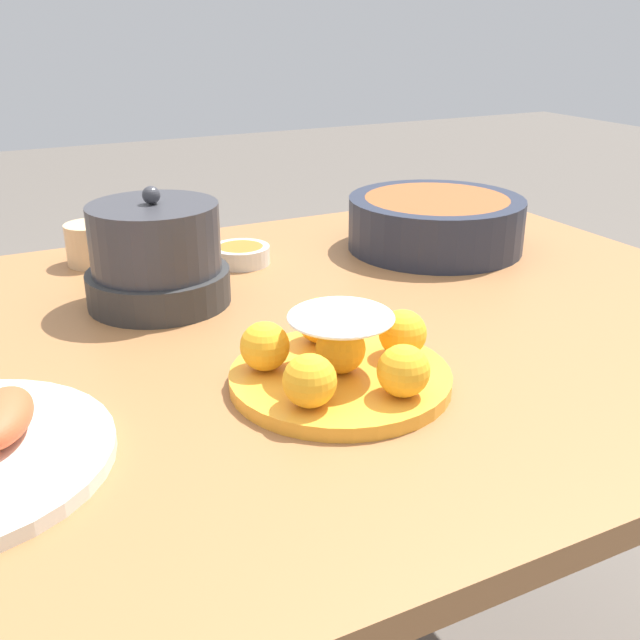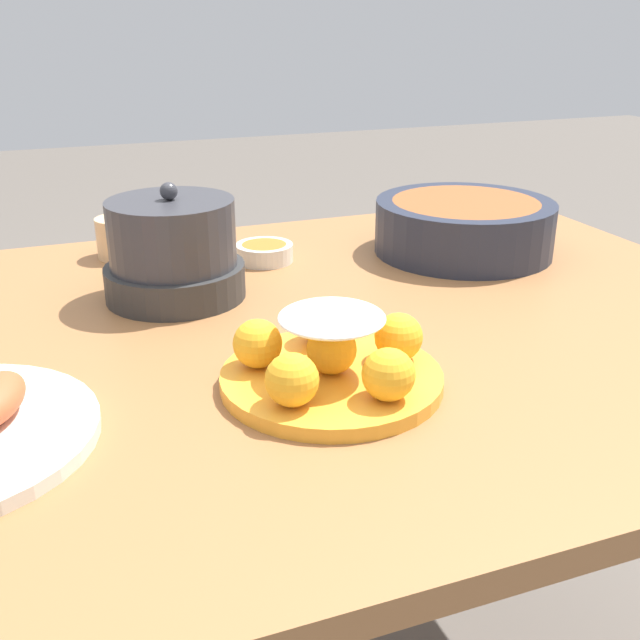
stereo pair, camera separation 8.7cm
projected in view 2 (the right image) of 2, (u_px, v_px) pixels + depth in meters
The scene contains 6 objects.
dining_table at pixel (311, 382), 1.01m from camera, with size 1.31×0.97×0.71m.
cake_plate at pixel (331, 359), 0.80m from camera, with size 0.24×0.24×0.09m.
serving_bowl at pixel (464, 225), 1.24m from camera, with size 0.29×0.29×0.09m.
sauce_bowl at pixel (264, 252), 1.20m from camera, with size 0.09×0.09×0.03m.
cup_far at pixel (121, 237), 1.22m from camera, with size 0.08×0.08×0.07m.
warming_pot at pixel (173, 252), 1.04m from camera, with size 0.20×0.20×0.16m.
Camera 2 is at (-0.31, -0.84, 1.08)m, focal length 42.00 mm.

